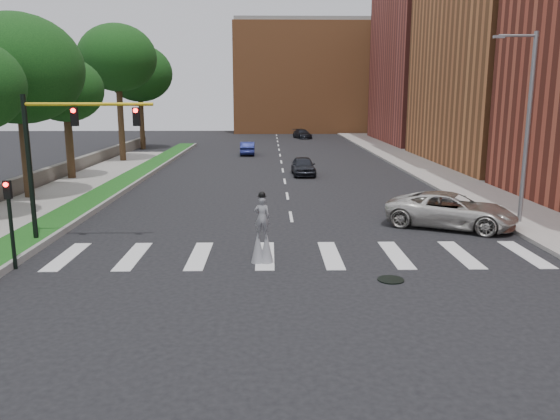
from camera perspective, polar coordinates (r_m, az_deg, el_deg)
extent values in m
plane|color=black|center=(20.50, 2.03, -5.56)|extent=(160.00, 160.00, 0.00)
cube|color=#154A16|center=(41.32, -15.68, 3.03)|extent=(2.00, 60.00, 0.25)
cube|color=gray|center=(41.06, -14.26, 3.08)|extent=(0.20, 60.00, 0.28)
cube|color=gray|center=(32.99, -25.04, 0.16)|extent=(4.00, 60.00, 0.18)
cube|color=gray|center=(46.95, 15.80, 3.99)|extent=(5.00, 90.00, 0.18)
cube|color=#5D574F|center=(44.82, -21.91, 3.82)|extent=(0.50, 56.00, 1.10)
cylinder|color=black|center=(19.01, 11.50, -7.15)|extent=(0.90, 0.90, 0.04)
cube|color=#A86235|center=(54.96, 24.91, 16.91)|extent=(16.00, 22.00, 24.00)
cube|color=brown|center=(77.17, 16.86, 14.21)|extent=(16.00, 22.00, 20.00)
cube|color=#A86235|center=(97.83, 3.17, 13.48)|extent=(26.00, 14.00, 18.00)
cylinder|color=slate|center=(28.30, 24.44, 7.49)|extent=(0.20, 0.20, 9.00)
cylinder|color=slate|center=(28.05, 23.68, 16.35)|extent=(1.80, 0.12, 0.12)
cube|color=slate|center=(27.69, 21.90, 16.45)|extent=(0.50, 0.18, 0.12)
cylinder|color=black|center=(24.80, -24.68, 3.74)|extent=(0.20, 0.20, 6.20)
cylinder|color=gold|center=(23.69, -19.38, 10.39)|extent=(5.20, 0.14, 0.14)
cube|color=black|center=(23.89, -20.68, 9.10)|extent=(0.28, 0.18, 0.75)
cylinder|color=#FF0C0C|center=(23.79, -20.81, 9.69)|extent=(0.18, 0.06, 0.18)
cube|color=black|center=(23.19, -14.77, 9.41)|extent=(0.28, 0.18, 0.75)
cylinder|color=#FF0C0C|center=(23.08, -14.87, 10.01)|extent=(0.18, 0.06, 0.18)
cylinder|color=black|center=(21.64, -26.25, -1.75)|extent=(0.14, 0.14, 3.00)
cube|color=black|center=(21.39, -26.59, 1.90)|extent=(0.25, 0.16, 0.65)
cylinder|color=#FF0C0C|center=(21.27, -26.75, 2.38)|extent=(0.16, 0.05, 0.16)
cylinder|color=#372516|center=(20.40, -1.42, -4.23)|extent=(0.07, 0.07, 0.96)
cylinder|color=#372516|center=(20.44, -2.31, -4.21)|extent=(0.07, 0.07, 0.96)
cone|color=slate|center=(20.37, -1.42, -3.91)|extent=(0.52, 0.52, 1.20)
cone|color=slate|center=(20.41, -2.32, -3.89)|extent=(0.52, 0.52, 1.20)
imported|color=slate|center=(20.11, -1.89, -0.77)|extent=(0.60, 0.43, 1.56)
sphere|color=black|center=(19.94, -1.91, 1.59)|extent=(0.26, 0.26, 0.26)
cylinder|color=black|center=(19.95, -1.91, 1.44)|extent=(0.34, 0.34, 0.02)
cube|color=yellow|center=(20.16, -1.86, 0.51)|extent=(0.22, 0.05, 0.10)
imported|color=beige|center=(27.02, 17.44, -0.03)|extent=(6.56, 5.15, 1.66)
imported|color=black|center=(43.09, 2.45, 4.62)|extent=(1.88, 4.34, 1.46)
imported|color=navy|center=(58.33, -3.41, 6.46)|extent=(1.56, 4.26, 1.39)
imported|color=black|center=(81.17, 2.34, 7.95)|extent=(3.04, 4.90, 1.32)
cylinder|color=#372516|center=(35.77, -25.03, 5.56)|extent=(0.56, 0.56, 5.81)
ellipsoid|color=black|center=(35.66, -25.71, 13.16)|extent=(7.40, 7.40, 6.29)
cylinder|color=#372516|center=(43.15, -21.14, 6.36)|extent=(0.56, 0.56, 5.22)
ellipsoid|color=black|center=(43.01, -21.54, 11.62)|extent=(5.42, 5.42, 4.61)
cylinder|color=#372516|center=(53.55, -16.29, 8.96)|extent=(0.56, 0.56, 7.77)
ellipsoid|color=black|center=(53.61, -16.65, 15.01)|extent=(7.12, 7.12, 6.05)
cylinder|color=#372516|center=(66.63, -14.25, 9.12)|extent=(0.56, 0.56, 6.79)
ellipsoid|color=black|center=(66.62, -14.49, 13.66)|extent=(7.58, 7.58, 6.44)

